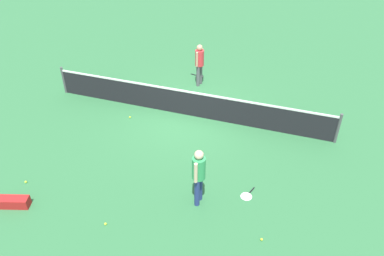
# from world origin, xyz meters

# --- Properties ---
(ground_plane) EXTENTS (40.00, 40.00, 0.00)m
(ground_plane) POSITION_xyz_m (0.00, 0.00, 0.00)
(ground_plane) COLOR #2D6B3D
(court_net) EXTENTS (10.09, 0.09, 1.07)m
(court_net) POSITION_xyz_m (0.00, 0.00, 0.50)
(court_net) COLOR #4C4C51
(court_net) RESTS_ON ground_plane
(player_near_side) EXTENTS (0.35, 0.52, 1.70)m
(player_near_side) POSITION_xyz_m (1.67, -3.87, 1.01)
(player_near_side) COLOR navy
(player_near_side) RESTS_ON ground_plane
(player_far_side) EXTENTS (0.39, 0.53, 1.70)m
(player_far_side) POSITION_xyz_m (-0.29, 2.27, 1.01)
(player_far_side) COLOR #595960
(player_far_side) RESTS_ON ground_plane
(tennis_racket_near_player) EXTENTS (0.40, 0.61, 0.03)m
(tennis_racket_near_player) POSITION_xyz_m (2.84, -3.27, 0.01)
(tennis_racket_near_player) COLOR white
(tennis_racket_near_player) RESTS_ON ground_plane
(tennis_racket_far_player) EXTENTS (0.61, 0.37, 0.03)m
(tennis_racket_far_player) POSITION_xyz_m (-0.52, 2.95, 0.01)
(tennis_racket_far_player) COLOR black
(tennis_racket_far_player) RESTS_ON ground_plane
(tennis_ball_near_player) EXTENTS (0.07, 0.07, 0.07)m
(tennis_ball_near_player) POSITION_xyz_m (-3.12, -4.75, 0.03)
(tennis_ball_near_player) COLOR #C6E033
(tennis_ball_near_player) RESTS_ON ground_plane
(tennis_ball_by_net) EXTENTS (0.07, 0.07, 0.07)m
(tennis_ball_by_net) POSITION_xyz_m (-0.26, -5.36, 0.03)
(tennis_ball_by_net) COLOR #C6E033
(tennis_ball_by_net) RESTS_ON ground_plane
(tennis_ball_midcourt) EXTENTS (0.07, 0.07, 0.07)m
(tennis_ball_midcourt) POSITION_xyz_m (-1.84, -0.84, 0.03)
(tennis_ball_midcourt) COLOR #C6E033
(tennis_ball_midcourt) RESTS_ON ground_plane
(tennis_ball_baseline) EXTENTS (0.07, 0.07, 0.07)m
(tennis_ball_baseline) POSITION_xyz_m (3.48, -4.59, 0.03)
(tennis_ball_baseline) COLOR #C6E033
(tennis_ball_baseline) RESTS_ON ground_plane
(equipment_bag) EXTENTS (0.85, 0.51, 0.28)m
(equipment_bag) POSITION_xyz_m (-2.85, -5.58, 0.14)
(equipment_bag) COLOR #B21E1E
(equipment_bag) RESTS_ON ground_plane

